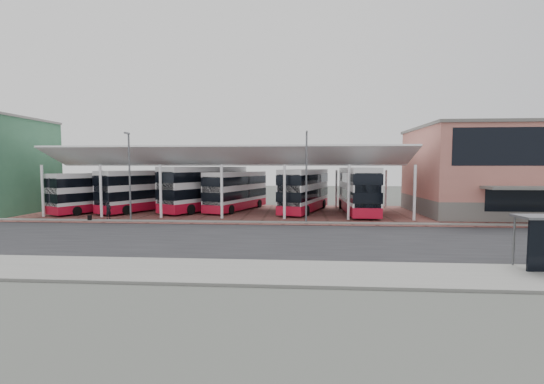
{
  "coord_description": "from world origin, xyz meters",
  "views": [
    {
      "loc": [
        1.25,
        -25.69,
        5.02
      ],
      "look_at": [
        -1.25,
        9.48,
        2.55
      ],
      "focal_mm": 24.0,
      "sensor_mm": 36.0,
      "label": 1
    }
  ],
  "objects_px": {
    "pedestrian": "(109,210)",
    "bus_2": "(206,189)",
    "bus_1": "(145,191)",
    "bus_0": "(99,192)",
    "bus_4": "(305,191)",
    "terminal": "(506,170)",
    "bus_5": "(358,191)",
    "bus_3": "(237,191)"
  },
  "relations": [
    {
      "from": "pedestrian",
      "to": "bus_2",
      "type": "bearing_deg",
      "value": -28.08
    },
    {
      "from": "bus_1",
      "to": "bus_2",
      "type": "relative_size",
      "value": 0.92
    },
    {
      "from": "pedestrian",
      "to": "bus_1",
      "type": "bearing_deg",
      "value": 10.99
    },
    {
      "from": "bus_0",
      "to": "pedestrian",
      "type": "bearing_deg",
      "value": -26.9
    },
    {
      "from": "bus_2",
      "to": "bus_4",
      "type": "relative_size",
      "value": 1.03
    },
    {
      "from": "terminal",
      "to": "bus_4",
      "type": "height_order",
      "value": "terminal"
    },
    {
      "from": "bus_0",
      "to": "bus_2",
      "type": "relative_size",
      "value": 0.86
    },
    {
      "from": "bus_2",
      "to": "bus_5",
      "type": "xyz_separation_m",
      "value": [
        16.84,
        -1.24,
        -0.05
      ]
    },
    {
      "from": "terminal",
      "to": "bus_0",
      "type": "xyz_separation_m",
      "value": [
        -43.63,
        -1.07,
        -2.48
      ]
    },
    {
      "from": "bus_0",
      "to": "bus_1",
      "type": "distance_m",
      "value": 4.78
    },
    {
      "from": "bus_5",
      "to": "pedestrian",
      "type": "bearing_deg",
      "value": -165.16
    },
    {
      "from": "bus_5",
      "to": "terminal",
      "type": "bearing_deg",
      "value": 1.23
    },
    {
      "from": "bus_3",
      "to": "bus_1",
      "type": "bearing_deg",
      "value": -153.43
    },
    {
      "from": "bus_5",
      "to": "bus_0",
      "type": "bearing_deg",
      "value": -178.41
    },
    {
      "from": "bus_2",
      "to": "bus_1",
      "type": "bearing_deg",
      "value": -145.16
    },
    {
      "from": "bus_1",
      "to": "bus_5",
      "type": "xyz_separation_m",
      "value": [
        23.63,
        -0.4,
        0.16
      ]
    },
    {
      "from": "bus_3",
      "to": "bus_2",
      "type": "bearing_deg",
      "value": -153.9
    },
    {
      "from": "bus_3",
      "to": "pedestrian",
      "type": "height_order",
      "value": "bus_3"
    },
    {
      "from": "bus_1",
      "to": "bus_4",
      "type": "xyz_separation_m",
      "value": [
        18.02,
        0.54,
        0.06
      ]
    },
    {
      "from": "bus_4",
      "to": "bus_3",
      "type": "bearing_deg",
      "value": -167.78
    },
    {
      "from": "bus_4",
      "to": "bus_5",
      "type": "relative_size",
      "value": 0.98
    },
    {
      "from": "bus_0",
      "to": "bus_2",
      "type": "bearing_deg",
      "value": 37.34
    },
    {
      "from": "bus_4",
      "to": "bus_2",
      "type": "bearing_deg",
      "value": -164.22
    },
    {
      "from": "bus_0",
      "to": "bus_3",
      "type": "height_order",
      "value": "bus_3"
    },
    {
      "from": "terminal",
      "to": "bus_1",
      "type": "relative_size",
      "value": 1.67
    },
    {
      "from": "bus_0",
      "to": "bus_3",
      "type": "bearing_deg",
      "value": 36.5
    },
    {
      "from": "bus_2",
      "to": "bus_0",
      "type": "bearing_deg",
      "value": -142.27
    },
    {
      "from": "bus_2",
      "to": "pedestrian",
      "type": "xyz_separation_m",
      "value": [
        -7.38,
        -7.64,
        -1.61
      ]
    },
    {
      "from": "bus_3",
      "to": "pedestrian",
      "type": "xyz_separation_m",
      "value": [
        -10.88,
        -8.03,
        -1.32
      ]
    },
    {
      "from": "bus_2",
      "to": "bus_4",
      "type": "xyz_separation_m",
      "value": [
        11.23,
        -0.3,
        -0.15
      ]
    },
    {
      "from": "terminal",
      "to": "bus_0",
      "type": "height_order",
      "value": "terminal"
    },
    {
      "from": "bus_3",
      "to": "bus_0",
      "type": "bearing_deg",
      "value": -151.14
    },
    {
      "from": "bus_1",
      "to": "bus_3",
      "type": "bearing_deg",
      "value": 32.44
    },
    {
      "from": "bus_0",
      "to": "bus_4",
      "type": "bearing_deg",
      "value": 31.71
    },
    {
      "from": "bus_2",
      "to": "pedestrian",
      "type": "distance_m",
      "value": 10.74
    },
    {
      "from": "bus_2",
      "to": "pedestrian",
      "type": "relative_size",
      "value": 7.05
    },
    {
      "from": "bus_0",
      "to": "bus_1",
      "type": "height_order",
      "value": "bus_1"
    },
    {
      "from": "bus_0",
      "to": "bus_2",
      "type": "height_order",
      "value": "bus_2"
    },
    {
      "from": "bus_2",
      "to": "bus_5",
      "type": "relative_size",
      "value": 1.01
    },
    {
      "from": "bus_3",
      "to": "bus_4",
      "type": "distance_m",
      "value": 7.76
    },
    {
      "from": "bus_2",
      "to": "bus_5",
      "type": "height_order",
      "value": "bus_2"
    },
    {
      "from": "bus_1",
      "to": "bus_4",
      "type": "bearing_deg",
      "value": 27.36
    }
  ]
}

